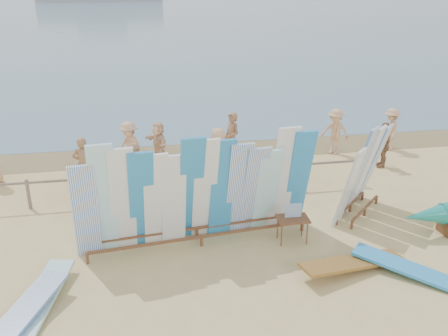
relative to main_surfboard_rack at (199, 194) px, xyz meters
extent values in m
plane|color=tan|center=(-0.54, -0.26, -1.31)|extent=(160.00, 160.00, 0.00)
cube|color=slate|center=(-0.54, 127.74, -1.31)|extent=(320.00, 240.00, 0.02)
cube|color=olive|center=(-0.54, 6.94, -1.31)|extent=(40.00, 2.60, 0.01)
cube|color=#77655A|center=(-0.54, 2.74, -0.51)|extent=(12.00, 0.06, 0.06)
cube|color=#77655A|center=(-4.54, 2.74, -0.86)|extent=(0.08, 0.08, 0.90)
cube|color=#77655A|center=(-2.54, 2.74, -0.86)|extent=(0.08, 0.08, 0.90)
cube|color=#77655A|center=(-0.54, 2.74, -0.86)|extent=(0.08, 0.08, 0.90)
cube|color=#77655A|center=(1.46, 2.74, -0.86)|extent=(0.08, 0.08, 0.90)
cube|color=#77655A|center=(3.46, 2.74, -0.86)|extent=(0.08, 0.08, 0.90)
cube|color=#77655A|center=(5.46, 2.74, -0.86)|extent=(0.08, 0.08, 0.90)
cube|color=brown|center=(0.02, -0.23, -1.04)|extent=(5.40, 0.66, 0.06)
cube|color=brown|center=(-0.03, 0.23, -1.04)|extent=(5.40, 0.66, 0.06)
cube|color=white|center=(-2.64, -0.29, -0.10)|extent=(0.63, 0.56, 2.42)
cube|color=#91D4E8|center=(-2.21, -0.25, 0.14)|extent=(0.65, 0.74, 2.88)
cube|color=white|center=(-1.79, -0.20, 0.07)|extent=(0.65, 0.79, 2.76)
cube|color=#2987CF|center=(-1.37, -0.15, 0.01)|extent=(0.66, 0.85, 2.64)
cube|color=white|center=(-1.03, -0.11, -0.03)|extent=(0.65, 0.76, 2.55)
cube|color=white|center=(-0.61, -0.07, -0.08)|extent=(0.63, 0.64, 2.46)
cube|color=#2987CF|center=(-0.18, -0.02, 0.13)|extent=(0.67, 0.98, 2.88)
cube|color=white|center=(0.15, 0.02, 0.09)|extent=(0.66, 0.87, 2.80)
cube|color=#2987CF|center=(0.58, 0.06, 0.06)|extent=(0.64, 0.71, 2.72)
cube|color=white|center=(1.00, 0.11, -0.01)|extent=(0.65, 0.79, 2.60)
cube|color=white|center=(1.43, 0.16, -0.07)|extent=(0.66, 0.86, 2.47)
cube|color=#91D4E8|center=(1.76, 0.20, -0.12)|extent=(0.65, 0.79, 2.37)
cube|color=white|center=(2.19, 0.24, 0.14)|extent=(0.64, 0.72, 2.89)
cube|color=#2987CF|center=(2.61, 0.29, 0.07)|extent=(0.65, 0.80, 2.76)
cube|color=brown|center=(4.72, 0.58, -1.07)|extent=(1.42, 1.38, 0.06)
cube|color=brown|center=(4.43, 0.88, -1.07)|extent=(1.42, 1.38, 0.06)
cube|color=white|center=(3.93, 0.11, -0.20)|extent=(0.78, 0.78, 2.21)
cube|color=white|center=(4.36, 0.52, 0.01)|extent=(0.88, 0.88, 2.63)
cube|color=white|center=(4.79, 0.94, -0.04)|extent=(0.89, 0.90, 2.53)
cube|color=white|center=(5.22, 1.36, -0.10)|extent=(0.90, 0.91, 2.42)
cone|color=teal|center=(5.61, -0.80, -0.70)|extent=(1.16, 0.57, 0.53)
cube|color=brown|center=(2.28, -0.40, -0.68)|extent=(0.80, 0.58, 0.05)
cube|color=white|center=(2.28, -0.40, -0.45)|extent=(0.41, 0.05, 0.37)
cube|color=white|center=(-3.79, -2.65, -1.31)|extent=(1.69, 2.66, 0.44)
cube|color=#91D4E8|center=(-3.49, -2.04, -1.31)|extent=(1.13, 2.75, 0.29)
cube|color=#2987CF|center=(4.45, -2.39, -1.31)|extent=(2.34, 2.26, 0.32)
cube|color=olive|center=(3.25, -1.89, -1.31)|extent=(2.74, 1.22, 0.39)
cube|color=red|center=(0.43, 3.31, -0.99)|extent=(0.71, 0.68, 0.05)
cube|color=red|center=(0.53, 3.53, -0.71)|extent=(0.56, 0.39, 0.54)
cube|color=red|center=(0.83, 3.27, -0.97)|extent=(0.69, 0.66, 0.05)
cube|color=red|center=(0.77, 3.51, -0.68)|extent=(0.60, 0.32, 0.58)
cube|color=red|center=(2.61, 3.34, -0.79)|extent=(0.45, 0.72, 0.51)
cube|color=red|center=(2.60, 3.62, -0.47)|extent=(0.43, 0.17, 0.32)
imported|color=tan|center=(-1.69, 5.34, -0.44)|extent=(1.09, 1.14, 1.73)
imported|color=tan|center=(8.20, 5.70, -0.48)|extent=(0.70, 1.14, 1.65)
imported|color=tan|center=(1.13, 3.75, -0.40)|extent=(0.80, 0.98, 1.81)
imported|color=#8C6042|center=(-3.09, 3.88, -0.45)|extent=(0.64, 0.37, 1.71)
imported|color=tan|center=(5.91, 5.65, -0.43)|extent=(1.13, 1.13, 1.75)
imported|color=#8C6042|center=(1.88, 5.31, -0.37)|extent=(0.62, 0.78, 1.88)
imported|color=beige|center=(-1.55, 3.34, -0.50)|extent=(0.67, 0.87, 1.62)
imported|color=#8C6042|center=(7.04, 4.06, -0.49)|extent=(0.59, 1.01, 1.62)
imported|color=beige|center=(-0.68, 5.82, -0.54)|extent=(0.99, 1.49, 1.54)
camera|label=1|loc=(-1.28, -10.37, 4.73)|focal=38.00mm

